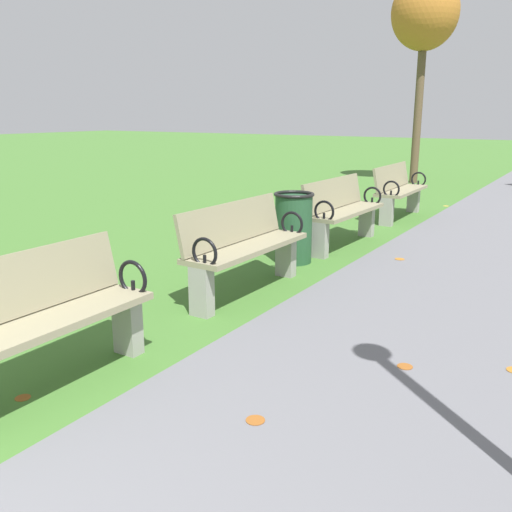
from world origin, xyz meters
The scene contains 7 objects.
park_bench_2 centered at (-0.50, 2.29, 0.49)m, with size 0.48×1.60×0.90m.
park_bench_3 centered at (-0.50, 4.69, 0.49)m, with size 0.50×1.61×0.90m.
park_bench_4 centered at (-0.50, 7.09, 0.49)m, with size 0.51×1.61×0.90m.
park_bench_5 centered at (-0.50, 9.46, 0.49)m, with size 0.49×1.60×0.90m.
tree_2 centered at (-1.74, 14.48, 3.99)m, with size 1.59×1.59×4.93m.
trash_bin centered at (-0.65, 6.00, 0.42)m, with size 0.48×0.48×0.84m.
scattered_leaves centered at (0.31, 4.22, 0.02)m, with size 4.68×12.85×0.02m.
Camera 1 is at (2.41, 0.27, 1.76)m, focal length 38.95 mm.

